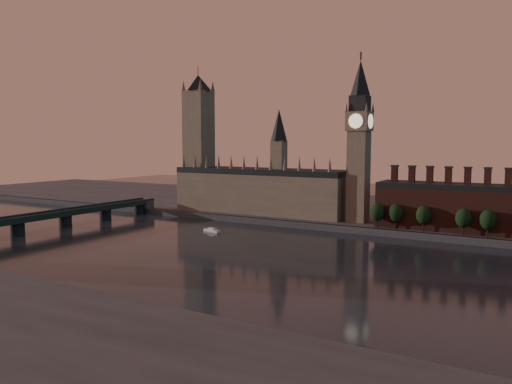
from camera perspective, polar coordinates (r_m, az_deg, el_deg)
ground at (r=234.06m, az=0.30°, el=-7.87°), size 900.00×900.00×0.00m
north_bank at (r=395.47m, az=13.33°, el=-2.13°), size 900.00×182.00×4.00m
palace_of_westminster at (r=360.77m, az=0.58°, el=0.42°), size 130.00×30.30×74.00m
victoria_tower at (r=389.89m, az=-6.56°, el=6.29°), size 24.00×24.00×108.00m
big_ben at (r=324.05m, az=11.70°, el=5.93°), size 15.00×15.00×107.00m
chimney_block at (r=311.05m, az=23.87°, el=-1.64°), size 110.00×25.00×37.00m
embankment_tree_0 at (r=305.98m, az=13.70°, el=-2.24°), size 8.60×8.60×14.88m
embankment_tree_1 at (r=304.50m, az=15.70°, el=-2.33°), size 8.60×8.60×14.88m
embankment_tree_2 at (r=300.89m, az=18.62°, el=-2.51°), size 8.60×8.60×14.88m
embankment_tree_3 at (r=296.46m, az=22.62°, el=-2.77°), size 8.60×8.60×14.88m
embankment_tree_4 at (r=295.13m, az=24.99°, el=-2.91°), size 8.60×8.60×14.88m
westminster_bridge at (r=335.08m, az=-23.59°, el=-2.92°), size 14.00×200.00×11.55m
river_boat at (r=308.86m, az=-5.04°, el=-4.38°), size 12.63×5.98×2.43m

